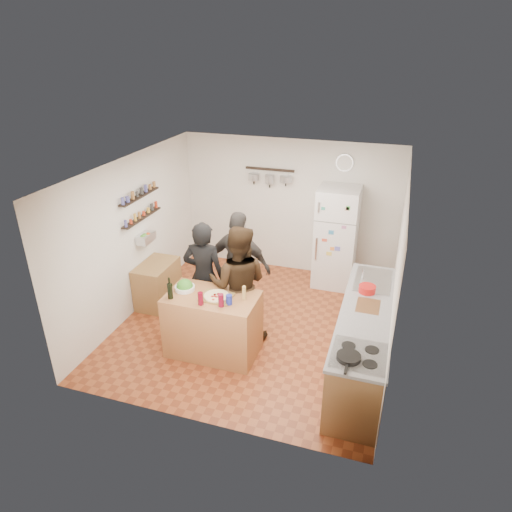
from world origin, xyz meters
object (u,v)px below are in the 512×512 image
(counter_run, at_px, (363,341))
(person_back, at_px, (239,266))
(prep_island, at_px, (213,324))
(person_center, at_px, (238,284))
(salad_bowl, at_px, (185,288))
(person_left, at_px, (204,276))
(salt_canister, at_px, (229,300))
(wine_bottle, at_px, (170,291))
(wall_clock, at_px, (345,163))
(skillet, at_px, (349,357))
(fridge, at_px, (336,237))
(red_bowl, at_px, (367,289))
(side_table, at_px, (158,284))
(pepper_mill, at_px, (244,294))

(counter_run, bearing_deg, person_back, 158.80)
(prep_island, distance_m, counter_run, 2.06)
(prep_island, bearing_deg, person_center, 63.90)
(salad_bowl, relative_size, person_left, 0.16)
(salad_bowl, bearing_deg, salt_canister, -13.28)
(wine_bottle, xyz_separation_m, wall_clock, (1.79, 3.10, 1.13))
(prep_island, height_order, wall_clock, wall_clock)
(salt_canister, height_order, counter_run, salt_canister)
(skillet, bearing_deg, person_left, 149.20)
(salad_bowl, xyz_separation_m, skillet, (2.36, -0.85, 0.01))
(fridge, bearing_deg, red_bowl, -68.96)
(person_left, bearing_deg, person_center, 162.03)
(skillet, bearing_deg, prep_island, 157.58)
(person_left, height_order, wall_clock, wall_clock)
(person_left, distance_m, red_bowl, 2.36)
(person_left, xyz_separation_m, skillet, (2.30, -1.37, 0.08))
(wall_clock, bearing_deg, skillet, -80.00)
(salad_bowl, distance_m, red_bowl, 2.51)
(wine_bottle, xyz_separation_m, person_left, (0.14, 0.79, -0.16))
(fridge, distance_m, wall_clock, 1.29)
(salt_canister, bearing_deg, person_left, 133.71)
(prep_island, xyz_separation_m, person_center, (0.22, 0.45, 0.43))
(counter_run, distance_m, skillet, 1.17)
(person_back, bearing_deg, counter_run, 164.24)
(salt_canister, height_order, wall_clock, wall_clock)
(skillet, relative_size, side_table, 0.33)
(skillet, bearing_deg, counter_run, 84.59)
(wine_bottle, height_order, red_bowl, wine_bottle)
(salad_bowl, height_order, skillet, skillet)
(person_left, height_order, counter_run, person_left)
(person_left, relative_size, red_bowl, 7.48)
(salt_canister, distance_m, person_center, 0.58)
(person_back, height_order, fridge, fridge)
(person_center, bearing_deg, side_table, -26.44)
(fridge, xyz_separation_m, side_table, (-2.69, -1.61, -0.54))
(salad_bowl, relative_size, wall_clock, 0.92)
(red_bowl, bearing_deg, counter_run, -84.05)
(pepper_mill, relative_size, person_center, 0.09)
(counter_run, bearing_deg, side_table, 168.59)
(counter_run, bearing_deg, person_center, 173.81)
(salad_bowl, relative_size, red_bowl, 1.20)
(person_back, bearing_deg, wall_clock, -118.85)
(wine_bottle, height_order, salt_canister, wine_bottle)
(person_center, xyz_separation_m, skillet, (1.72, -1.25, 0.06))
(skillet, bearing_deg, side_table, 152.35)
(skillet, distance_m, wall_clock, 3.93)
(prep_island, relative_size, fridge, 0.69)
(fridge, bearing_deg, wall_clock, 90.00)
(red_bowl, bearing_deg, fridge, 111.04)
(person_center, height_order, wall_clock, wall_clock)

